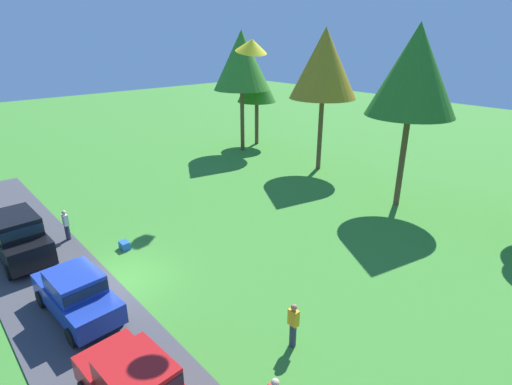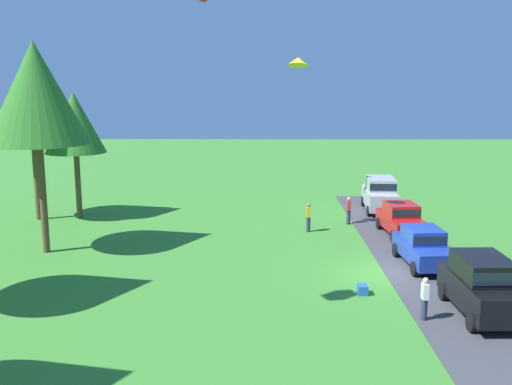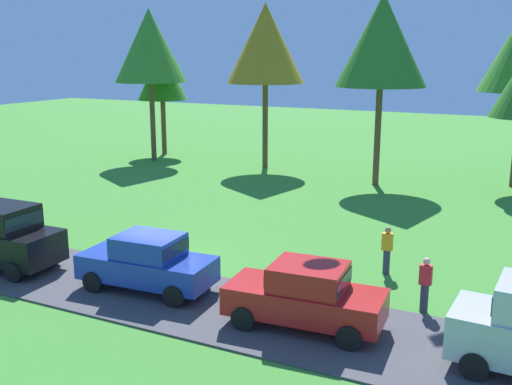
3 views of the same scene
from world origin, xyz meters
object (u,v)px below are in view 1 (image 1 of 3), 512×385
Objects in this scene: tree_far_right at (242,61)px; kite_delta_topmost at (252,45)px; car_suv_mid_row at (18,235)px; car_sedan_near_entrance at (76,292)px; tree_right_of_center at (415,71)px; cooler_box at (125,245)px; person_on_lawn at (293,325)px; tree_lone_near at (257,82)px; tree_center_back at (324,64)px; person_watching_sky at (66,225)px.

tree_far_right is 9.84× the size of kite_delta_topmost.
car_sedan_near_entrance is (6.02, 0.59, -0.25)m from car_suv_mid_row.
car_suv_mid_row is 0.43× the size of tree_right_of_center.
car_suv_mid_row is 6.06m from car_sedan_near_entrance.
cooler_box is (-6.05, -15.42, -7.97)m from tree_right_of_center.
kite_delta_topmost is at bearing 163.73° from person_on_lawn.
person_on_lawn is 26.38m from tree_far_right.
tree_far_right is at bearing 111.45° from car_suv_mid_row.
car_sedan_near_entrance is 2.63× the size of person_on_lawn.
tree_lone_near is 0.74× the size of tree_far_right.
tree_center_back is at bearing 6.64° from tree_far_right.
tree_right_of_center reaches higher than tree_center_back.
tree_center_back is at bearing 96.57° from cooler_box.
cooler_box is (10.33, -16.35, -7.76)m from tree_far_right.
tree_lone_near is 22.65m from cooler_box.
person_on_lawn is 0.16× the size of tree_right_of_center.
tree_right_of_center is at bearing 68.58° from cooler_box.
car_sedan_near_entrance is at bearing -74.64° from tree_center_back.
car_suv_mid_row is 2.38m from person_watching_sky.
car_sedan_near_entrance is at bearing -54.70° from tree_far_right.
tree_center_back reaches higher than kite_delta_topmost.
cooler_box is at bearing 32.54° from person_watching_sky.
tree_far_right reaches higher than person_on_lawn.
car_suv_mid_row reaches higher than car_sedan_near_entrance.
person_watching_sky is at bearing -67.53° from tree_far_right.
car_sedan_near_entrance is 22.70m from tree_center_back.
tree_far_right reaches higher than car_suv_mid_row.
kite_delta_topmost is (3.36, 5.88, 8.70)m from car_sedan_near_entrance.
tree_far_right is 8.39m from tree_center_back.
tree_far_right is (-20.58, 14.90, 7.08)m from person_on_lawn.
person_on_lawn is 16.31m from tree_right_of_center.
car_sedan_near_entrance is 4.23× the size of kite_delta_topmost.
kite_delta_topmost is (9.90, 4.18, 8.86)m from person_watching_sky.
tree_far_right is at bearing 176.77° from tree_right_of_center.
car_suv_mid_row is 8.29× the size of cooler_box.
person_watching_sky is 0.22× the size of tree_lone_near.
car_suv_mid_row reaches higher than cooler_box.
tree_lone_near is 13.89× the size of cooler_box.
kite_delta_topmost is at bearing 34.59° from car_suv_mid_row.
car_suv_mid_row is 4.82m from cooler_box.
person_on_lawn is at bearing 8.06° from cooler_box.
tree_lone_near is at bearing 140.92° from person_on_lawn.
person_on_lawn is 0.16× the size of tree_center_back.
tree_lone_near is (-8.35, 20.66, 5.02)m from person_watching_sky.
tree_right_of_center is (8.88, 17.22, 7.30)m from person_watching_sky.
cooler_box is (2.83, 1.80, -0.68)m from person_watching_sky.
car_suv_mid_row is 14.18m from kite_delta_topmost.
car_sedan_near_entrance is at bearing -142.85° from person_on_lawn.
cooler_box is at bearing -59.34° from tree_lone_near.
tree_right_of_center is 10.10× the size of kite_delta_topmost.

